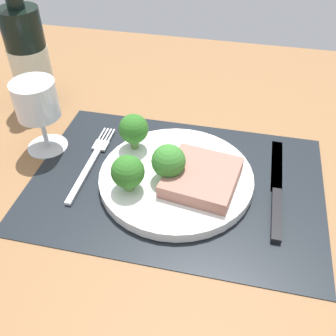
{
  "coord_description": "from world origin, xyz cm",
  "views": [
    {
      "loc": [
        8.35,
        -43.38,
        42.61
      ],
      "look_at": [
        -1.54,
        1.1,
        1.9
      ],
      "focal_mm": 41.45,
      "sensor_mm": 36.0,
      "label": 1
    }
  ],
  "objects_px": {
    "steak": "(202,177)",
    "wine_glass": "(37,104)",
    "plate": "(176,178)",
    "fork": "(92,161)",
    "wine_bottle": "(29,56)",
    "knife": "(277,193)"
  },
  "relations": [
    {
      "from": "steak",
      "to": "wine_glass",
      "type": "xyz_separation_m",
      "value": [
        -0.28,
        0.05,
        0.06
      ]
    },
    {
      "from": "wine_glass",
      "to": "plate",
      "type": "bearing_deg",
      "value": -9.71
    },
    {
      "from": "fork",
      "to": "wine_glass",
      "type": "relative_size",
      "value": 1.52
    },
    {
      "from": "plate",
      "to": "wine_glass",
      "type": "distance_m",
      "value": 0.25
    },
    {
      "from": "plate",
      "to": "steak",
      "type": "bearing_deg",
      "value": -13.28
    },
    {
      "from": "wine_bottle",
      "to": "wine_glass",
      "type": "bearing_deg",
      "value": -58.73
    },
    {
      "from": "plate",
      "to": "knife",
      "type": "xyz_separation_m",
      "value": [
        0.16,
        0.01,
        -0.0
      ]
    },
    {
      "from": "wine_glass",
      "to": "wine_bottle",
      "type": "bearing_deg",
      "value": 121.27
    },
    {
      "from": "steak",
      "to": "fork",
      "type": "xyz_separation_m",
      "value": [
        -0.19,
        0.02,
        -0.02
      ]
    },
    {
      "from": "fork",
      "to": "wine_bottle",
      "type": "bearing_deg",
      "value": 136.82
    },
    {
      "from": "fork",
      "to": "knife",
      "type": "relative_size",
      "value": 0.83
    },
    {
      "from": "plate",
      "to": "fork",
      "type": "height_order",
      "value": "plate"
    },
    {
      "from": "knife",
      "to": "fork",
      "type": "bearing_deg",
      "value": 178.24
    },
    {
      "from": "plate",
      "to": "knife",
      "type": "distance_m",
      "value": 0.16
    },
    {
      "from": "fork",
      "to": "wine_glass",
      "type": "distance_m",
      "value": 0.13
    },
    {
      "from": "steak",
      "to": "knife",
      "type": "relative_size",
      "value": 0.47
    },
    {
      "from": "knife",
      "to": "wine_bottle",
      "type": "bearing_deg",
      "value": 160.35
    },
    {
      "from": "fork",
      "to": "knife",
      "type": "distance_m",
      "value": 0.3
    },
    {
      "from": "wine_bottle",
      "to": "knife",
      "type": "bearing_deg",
      "value": -19.58
    },
    {
      "from": "wine_glass",
      "to": "steak",
      "type": "bearing_deg",
      "value": -10.23
    },
    {
      "from": "knife",
      "to": "wine_bottle",
      "type": "distance_m",
      "value": 0.51
    },
    {
      "from": "plate",
      "to": "wine_bottle",
      "type": "xyz_separation_m",
      "value": [
        -0.32,
        0.17,
        0.09
      ]
    }
  ]
}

